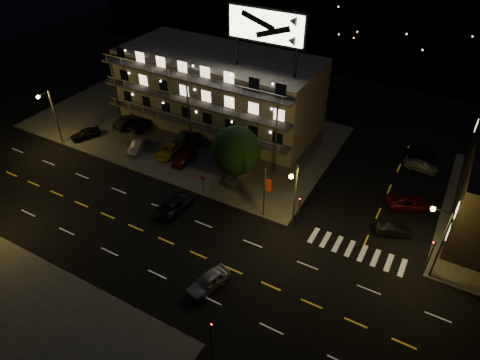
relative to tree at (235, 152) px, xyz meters
The scene contains 28 objects.
ground 12.84m from the tree, 87.41° to the right, with size 140.00×140.00×0.00m, color black.
curb_nw 16.32m from the tree, 149.17° to the left, with size 44.00×24.00×0.15m, color #3A3A38.
motel 15.19m from the tree, 128.28° to the left, with size 28.00×13.80×18.10m.
streetlight_nw 25.78m from the tree, behind, with size 0.44×1.92×8.00m.
streetlight_nc 9.91m from the tree, 24.04° to the right, with size 0.44×1.92×8.00m.
streetlight_ne 22.97m from the tree, ahead, with size 1.92×0.44×8.00m.
signal_nw 10.36m from the tree, 19.99° to the right, with size 0.20×0.27×4.60m.
signal_sw 22.67m from the tree, 65.00° to the right, with size 0.20×0.27×4.60m.
signal_ne 22.90m from the tree, ahead, with size 0.27×0.20×4.60m.
banner_north 6.77m from the tree, 32.38° to the right, with size 0.83×0.16×6.40m.
stop_sign 5.11m from the tree, 125.89° to the right, with size 0.91×0.11×2.61m.
tree is the anchor object (origin of this frame).
lot_car_0 23.87m from the tree, behind, with size 1.63×4.05×1.38m, color black.
lot_car_1 15.61m from the tree, behind, with size 1.40×4.01×1.32m, color gray.
lot_car_2 11.47m from the tree, behind, with size 2.07×4.48×1.24m, color gold.
lot_car_3 8.95m from the tree, behind, with size 1.75×4.31×1.25m, color #540C10.
lot_car_4 3.81m from the tree, 99.75° to the left, with size 1.70×4.23×1.44m, color gray.
lot_car_5 21.34m from the tree, 168.05° to the left, with size 1.62×4.63×1.53m, color black.
lot_car_6 19.63m from the tree, 164.65° to the left, with size 2.33×5.06×1.41m, color black.
lot_car_7 12.93m from the tree, 155.23° to the left, with size 1.85×4.55×1.32m, color gray.
lot_car_8 11.65m from the tree, 149.90° to the left, with size 1.74×4.33×1.48m, color black.
lot_car_9 7.36m from the tree, 132.22° to the left, with size 1.37×3.93×1.30m, color #540C10.
side_car_0 19.15m from the tree, ahead, with size 1.29×3.69×1.22m, color black.
side_car_1 20.32m from the tree, 16.65° to the left, with size 2.23×4.83×1.34m, color #540C10.
side_car_2 23.91m from the tree, 36.33° to the left, with size 1.72×4.23×1.23m, color gray.
side_car_3 25.15m from the tree, 42.91° to the left, with size 1.64×4.09×1.39m, color black.
road_car_east 16.33m from the tree, 69.30° to the right, with size 1.79×4.46×1.52m, color gray.
road_car_west 9.14m from the tree, 115.79° to the right, with size 2.34×5.07×1.41m, color black.
Camera 1 is at (20.04, -23.77, 31.38)m, focal length 32.00 mm.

